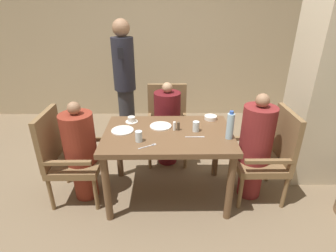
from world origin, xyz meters
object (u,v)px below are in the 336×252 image
Objects in this scene: diner_in_left_chair at (81,151)px; chair_far_side at (167,121)px; standing_host at (125,81)px; plate_main_left at (123,130)px; plate_main_right at (161,126)px; chair_left_side at (67,155)px; chair_right_side at (269,153)px; bowl_small at (211,117)px; water_bottle at (230,126)px; diner_in_far_chair at (167,123)px; glass_tall_near at (139,136)px; glass_tall_mid at (196,126)px; teacup_with_saucer at (132,120)px; diner_in_right_chair at (255,147)px.

diner_in_left_chair is 1.19m from chair_far_side.
standing_host is 7.84× the size of plate_main_left.
standing_host is 7.84× the size of plate_main_right.
chair_right_side is at bearing 0.00° from chair_left_side.
water_bottle reaches higher than bowl_small.
plate_main_left is at bearing -125.72° from diner_in_far_chair.
plate_main_right is at bearing 58.14° from glass_tall_near.
diner_in_left_chair is 10.56× the size of glass_tall_mid.
plate_main_left is 0.29m from glass_tall_near.
standing_host is 1.21m from plate_main_left.
chair_left_side is 0.90× the size of diner_in_left_chair.
chair_far_side is at bearing 55.57° from teacup_with_saucer.
diner_in_far_chair is (1.02, 0.66, 0.04)m from chair_left_side.
diner_in_right_chair is at bearing 8.82° from glass_tall_near.
diner_in_left_chair is at bearing -142.87° from diner_in_far_chair.
bowl_small is at bearing 150.39° from chair_right_side.
diner_in_left_chair is 4.86× the size of plate_main_right.
diner_in_far_chair is 1.22m from chair_right_side.
chair_right_side is at bearing 15.41° from water_bottle.
chair_far_side is 9.51× the size of glass_tall_near.
bowl_small is at bearing -46.69° from chair_far_side.
chair_right_side is at bearing -29.61° from bowl_small.
standing_host is 1.77m from water_bottle.
plate_main_left is at bearing -163.10° from bowl_small.
plate_main_left is (-1.47, 0.04, 0.25)m from chair_right_side.
chair_far_side is (0.88, 0.81, -0.04)m from diner_in_left_chair.
glass_tall_near is (-0.19, -0.31, 0.04)m from plate_main_right.
glass_tall_mid is (1.15, 0.03, 0.25)m from diner_in_left_chair.
teacup_with_saucer is (-0.38, -0.41, 0.23)m from diner_in_far_chair.
diner_in_far_chair is 0.80m from plate_main_left.
diner_in_far_chair is at bearing 125.61° from water_bottle.
glass_tall_mid is at bearing -70.81° from chair_far_side.
glass_tall_mid is at bearing 1.34° from diner_in_left_chair.
chair_far_side is at bearing 141.61° from chair_right_side.
diner_in_far_chair is 4.84× the size of plate_main_left.
water_bottle is at bearing -27.65° from glass_tall_mid.
plate_main_right is (0.50, -1.10, -0.17)m from standing_host.
chair_left_side is 0.99m from plate_main_right.
plate_main_left is (-0.45, -0.62, 0.21)m from diner_in_far_chair.
chair_right_side is (1.90, -0.00, -0.04)m from diner_in_left_chair.
chair_far_side reaches higher than glass_tall_mid.
diner_in_far_chair is at bearing 147.07° from chair_right_side.
glass_tall_mid is (0.27, -0.64, 0.25)m from diner_in_far_chair.
diner_in_right_chair is (-0.15, 0.00, 0.08)m from chair_right_side.
chair_far_side is at bearing 121.10° from water_bottle.
glass_tall_mid is at bearing -19.07° from teacup_with_saucer.
chair_far_side is 7.17× the size of bowl_small.
diner_in_right_chair reaches higher than diner_in_left_chair.
diner_in_far_chair is 10.51× the size of glass_tall_mid.
bowl_small is at bearing 56.42° from glass_tall_mid.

